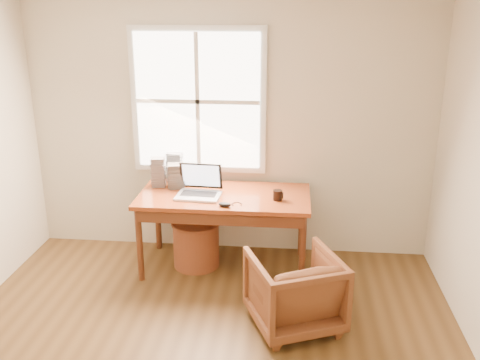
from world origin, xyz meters
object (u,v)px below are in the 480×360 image
Objects in this scene: desk at (224,196)px; coffee_mug at (278,195)px; armchair at (295,291)px; wicker_stool at (196,244)px; laptop at (198,183)px; cd_stack_a at (176,167)px.

desk is 0.52m from coffee_mug.
wicker_stool is at bearing -67.03° from armchair.
laptop reaches higher than coffee_mug.
cd_stack_a reaches higher than laptop.
coffee_mug is at bearing -101.07° from armchair.
desk is 3.61× the size of wicker_stool.
cd_stack_a is (-0.31, 0.46, 0.01)m from laptop.
coffee_mug reaches higher than desk.
laptop is at bearing -62.31° from wicker_stool.
laptop reaches higher than desk.
desk is at bearing -33.77° from cd_stack_a.
coffee_mug is (0.50, -0.10, 0.07)m from desk.
coffee_mug is (0.73, -0.00, -0.09)m from laptop.
cd_stack_a is (-1.04, 0.46, 0.10)m from coffee_mug.
laptop is at bearing -156.98° from desk.
desk is at bearing -76.82° from armchair.
wicker_stool is at bearing -54.45° from cd_stack_a.
armchair is 1.52× the size of wicker_stool.
cd_stack_a is (-0.54, 0.36, 0.16)m from desk.
cd_stack_a reaches higher than desk.
coffee_mug is (-0.17, 0.83, 0.49)m from armchair.
cd_stack_a is at bearing 136.38° from coffee_mug.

